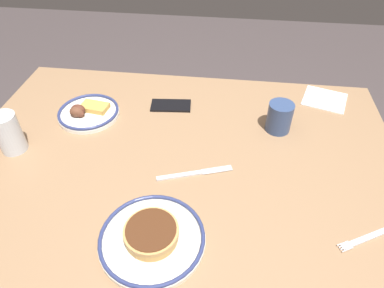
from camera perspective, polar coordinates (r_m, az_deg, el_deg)
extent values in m
plane|color=#453C3C|center=(1.65, -1.59, -20.87)|extent=(6.00, 6.00, 0.00)
cube|color=#967150|center=(1.06, -2.31, -2.77)|extent=(1.36, 0.94, 0.04)
cylinder|color=#7F6044|center=(1.64, 20.66, -4.52)|extent=(0.06, 0.06, 0.70)
cylinder|color=#7F6044|center=(1.73, -19.23, -1.12)|extent=(0.06, 0.06, 0.70)
cylinder|color=white|center=(1.25, -16.90, 4.86)|extent=(0.21, 0.21, 0.01)
torus|color=navy|center=(1.25, -17.00, 5.30)|extent=(0.21, 0.21, 0.01)
cube|color=gold|center=(1.25, -16.04, 5.99)|extent=(0.10, 0.07, 0.02)
ellipsoid|color=brown|center=(1.23, -18.84, 5.14)|extent=(0.05, 0.04, 0.04)
ellipsoid|color=brown|center=(1.24, -18.84, 4.95)|extent=(0.03, 0.03, 0.03)
ellipsoid|color=#592F21|center=(1.24, -18.58, 5.48)|extent=(0.05, 0.04, 0.04)
ellipsoid|color=brown|center=(1.23, -18.35, 4.83)|extent=(0.03, 0.03, 0.03)
cylinder|color=silver|center=(0.86, -6.68, -15.69)|extent=(0.26, 0.26, 0.01)
torus|color=navy|center=(0.85, -6.74, -15.25)|extent=(0.26, 0.26, 0.01)
cylinder|color=tan|center=(0.85, -6.75, -15.21)|extent=(0.13, 0.13, 0.01)
cylinder|color=tan|center=(0.84, -6.81, -14.76)|extent=(0.13, 0.13, 0.01)
cylinder|color=tan|center=(0.83, -6.88, -14.30)|extent=(0.13, 0.13, 0.01)
cylinder|color=#4C2814|center=(0.82, -6.92, -14.01)|extent=(0.12, 0.12, 0.00)
cylinder|color=#334772|center=(1.15, 14.47, 4.39)|extent=(0.08, 0.08, 0.10)
torus|color=#334772|center=(1.18, 14.88, 5.49)|extent=(0.03, 0.07, 0.07)
cylinder|color=brown|center=(1.13, 14.74, 5.68)|extent=(0.07, 0.07, 0.01)
cylinder|color=silver|center=(1.17, -28.43, 1.62)|extent=(0.08, 0.08, 0.13)
cylinder|color=black|center=(1.18, -28.13, 0.90)|extent=(0.07, 0.07, 0.09)
cube|color=black|center=(1.25, -3.57, 6.47)|extent=(0.15, 0.08, 0.01)
cube|color=white|center=(1.38, 21.37, 7.00)|extent=(0.19, 0.18, 0.00)
cube|color=silver|center=(0.97, 27.84, -13.53)|extent=(0.16, 0.10, 0.01)
cube|color=silver|center=(0.92, 23.94, -15.00)|extent=(0.03, 0.02, 0.00)
cube|color=silver|center=(0.92, 24.18, -15.27)|extent=(0.03, 0.02, 0.00)
cube|color=silver|center=(0.92, 24.42, -15.55)|extent=(0.03, 0.02, 0.00)
cube|color=silver|center=(0.92, 24.66, -15.82)|extent=(0.03, 0.02, 0.00)
cube|color=silver|center=(0.99, -0.56, -5.07)|extent=(0.18, 0.07, 0.01)
cube|color=silver|center=(1.00, 4.21, -4.34)|extent=(0.09, 0.05, 0.00)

